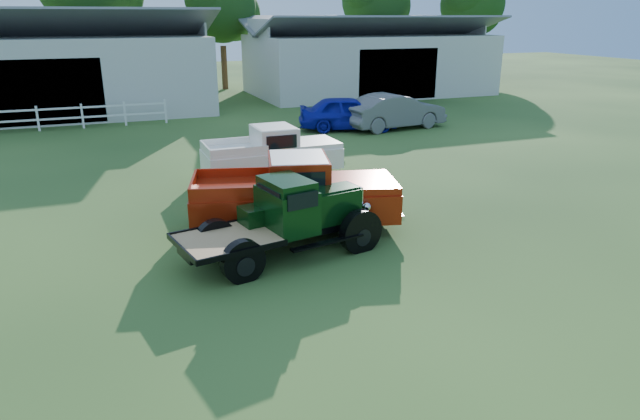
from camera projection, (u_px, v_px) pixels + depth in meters
name	position (u px, v px, depth m)	size (l,w,h in m)	color
ground	(332.00, 273.00, 12.38)	(120.00, 120.00, 0.00)	#213E19
shed_left	(39.00, 62.00, 31.93)	(18.80, 10.20, 5.60)	#BCBCBC
shed_right	(368.00, 56.00, 40.15)	(16.80, 9.20, 5.20)	#BCBCBC
fence_rail	(15.00, 120.00, 27.02)	(14.20, 0.16, 1.20)	white
tree_b	(88.00, 8.00, 39.06)	(6.90, 6.90, 11.50)	#1F3B11
tree_c	(222.00, 27.00, 41.70)	(5.40, 5.40, 9.00)	#1F3B11
tree_d	(375.00, 19.00, 46.91)	(6.00, 6.00, 10.00)	#1F3B11
tree_e	(471.00, 22.00, 48.00)	(5.70, 5.70, 9.50)	#1F3B11
vintage_flatbed	(284.00, 218.00, 13.01)	(4.64, 1.84, 1.84)	black
red_pickup	(294.00, 193.00, 14.63)	(5.40, 2.07, 1.97)	maroon
white_pickup	(272.00, 153.00, 19.35)	(4.76, 1.85, 1.75)	white
misc_car_blue	(349.00, 113.00, 27.59)	(1.93, 4.80, 1.63)	#1116A5
misc_car_grey	(395.00, 111.00, 27.90)	(1.80, 5.15, 1.70)	#5D5D5D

